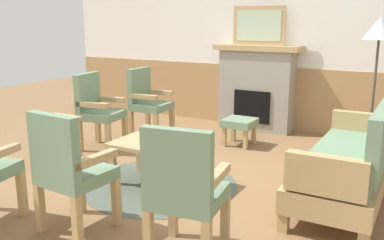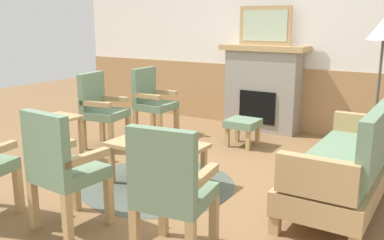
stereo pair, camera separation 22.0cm
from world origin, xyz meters
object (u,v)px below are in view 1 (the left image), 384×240
Objects in this scene: footstool at (240,124)px; floor_lamp_by_couch at (379,38)px; framed_picture at (259,26)px; couch at (352,161)px; armchair_front_left at (184,188)px; coffee_table at (159,149)px; side_table at (55,128)px; fireplace at (257,87)px; armchair_front_center at (69,167)px; armchair_near_fireplace at (97,108)px; book_on_table at (152,143)px; armchair_by_window_left at (147,100)px.

floor_lamp_by_couch is at bearing 3.75° from footstool.
framed_picture is 0.44× the size of couch.
couch and armchair_front_left have the same top height.
coffee_table is at bearing -133.84° from floor_lamp_by_couch.
footstool is at bearing 48.39° from side_table.
framed_picture reaches higher than fireplace.
framed_picture is at bearing 62.02° from side_table.
coffee_table is at bearing 87.18° from armchair_front_center.
fireplace is 0.91m from framed_picture.
couch is at bearing -89.51° from floor_lamp_by_couch.
armchair_near_fireplace is at bearing -160.32° from floor_lamp_by_couch.
fireplace is 3.04m from side_table.
book_on_table is 1.41m from armchair_front_left.
armchair_front_center is at bearing -53.50° from armchair_near_fireplace.
armchair_front_center is at bearing -90.41° from book_on_table.
armchair_front_center is (1.36, -1.84, 0.00)m from armchair_near_fireplace.
armchair_near_fireplace reaches higher than side_table.
couch reaches higher than coffee_table.
floor_lamp_by_couch is (1.79, 1.87, 1.00)m from book_on_table.
armchair_front_center is at bearing -121.17° from floor_lamp_by_couch.
side_table is at bearing -117.98° from framed_picture.
couch is 1.88× the size of coffee_table.
armchair_by_window_left is at bearing -173.30° from floor_lamp_by_couch.
book_on_table is (-0.06, -2.70, -0.20)m from fireplace.
coffee_table is 1.41m from side_table.
armchair_front_center is at bearing -93.95° from footstool.
couch is at bearing -18.20° from armchair_by_window_left.
armchair_by_window_left is at bearing 126.68° from book_on_table.
coffee_table is (-0.01, -2.64, -0.27)m from fireplace.
book_on_table is at bearing -53.32° from armchair_by_window_left.
floor_lamp_by_couch reaches higher than book_on_table.
armchair_front_left is (0.92, -1.07, 0.15)m from coffee_table.
armchair_front_left is 1.00× the size of armchair_front_center.
book_on_table is 1.36m from side_table.
fireplace is 1.33× the size of armchair_near_fireplace.
framed_picture reaches higher than side_table.
book_on_table is at bearing 133.65° from armchair_front_left.
framed_picture is 1.59m from footstool.
footstool is (-1.61, 1.20, -0.11)m from couch.
fireplace is 1.33× the size of armchair_front_left.
framed_picture is at bearing 97.79° from footstool.
framed_picture is 2.99m from couch.
fireplace reaches higher than couch.
armchair_front_center is at bearing -137.42° from couch.
armchair_front_left is (2.34, -1.76, 0.00)m from armchair_near_fireplace.
framed_picture reaches higher than couch.
coffee_table is at bearing -90.28° from framed_picture.
side_table is (-1.55, -1.75, 0.15)m from footstool.
fireplace is 2.65m from coffee_table.
coffee_table is 1.58m from armchair_near_fireplace.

